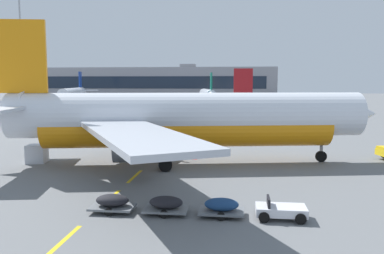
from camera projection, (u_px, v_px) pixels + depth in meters
The scene contains 11 objects.
ground at pixel (347, 136), 52.02m from camera, with size 400.00×400.00×0.00m, color slate.
apron_paint_markings at pixel (181, 135), 53.19m from camera, with size 8.00×97.83×0.01m.
airliner_foreground at pixel (182, 119), 33.94m from camera, with size 34.70×34.04×12.20m.
airliner_mid_left at pixel (207, 95), 118.37m from camera, with size 27.00×27.49×9.66m.
airliner_far_center at pixel (186, 104), 72.01m from camera, with size 27.21×26.92×9.53m.
airliner_far_right at pixel (73, 94), 118.47m from camera, with size 29.02×29.65×10.45m.
catering_truck at pixel (77, 124), 51.05m from camera, with size 2.69×7.00×3.14m.
baggage_train at pixel (194, 206), 21.08m from camera, with size 11.60×1.59×1.14m.
uld_cargo_container at pixel (37, 154), 34.76m from camera, with size 1.84×1.80×1.60m.
apron_light_mast_near at pixel (20, 26), 80.96m from camera, with size 1.80×1.80×30.40m.
terminal_satellite at pixel (152, 84), 159.46m from camera, with size 97.28×26.60×14.15m.
Camera 1 is at (25.78, -13.61, 7.13)m, focal length 36.82 mm.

